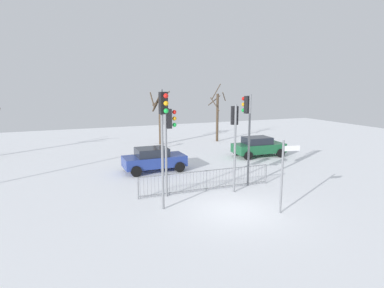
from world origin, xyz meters
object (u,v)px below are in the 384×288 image
bare_tree_centre (217,115)px  car_green_mid (258,146)px  traffic_light_mid_right (234,128)px  direction_sign_post (283,173)px  traffic_light_foreground_right (169,131)px  traffic_light_rear_right (247,119)px  bare_tree_right (160,116)px  car_blue_far (154,159)px  traffic_light_mid_left (163,124)px

bare_tree_centre → car_green_mid: bearing=-91.5°
traffic_light_mid_right → car_green_mid: size_ratio=1.13×
direction_sign_post → car_green_mid: direction_sign_post is taller
traffic_light_foreground_right → car_green_mid: bearing=132.0°
traffic_light_rear_right → bare_tree_centre: bare_tree_centre is taller
traffic_light_foreground_right → car_green_mid: traffic_light_foreground_right is taller
traffic_light_foreground_right → bare_tree_right: (3.72, 13.53, -0.62)m
direction_sign_post → bare_tree_centre: bare_tree_centre is taller
car_green_mid → car_blue_far: bearing=-169.7°
traffic_light_foreground_right → traffic_light_mid_right: (3.20, -0.51, 0.06)m
traffic_light_mid_right → direction_sign_post: 3.64m
traffic_light_foreground_right → car_blue_far: (0.60, 4.81, -2.39)m
car_green_mid → traffic_light_rear_right: bearing=-126.1°
direction_sign_post → bare_tree_right: size_ratio=0.66×
car_blue_far → traffic_light_mid_left: bearing=-102.3°
car_green_mid → direction_sign_post: bearing=-115.9°
bare_tree_right → traffic_light_mid_right: bearing=-92.1°
traffic_light_foreground_right → bare_tree_centre: size_ratio=0.80×
traffic_light_foreground_right → bare_tree_right: bare_tree_right is taller
traffic_light_mid_right → car_blue_far: (-2.61, 5.32, -2.45)m
traffic_light_foreground_right → bare_tree_centre: bare_tree_centre is taller
traffic_light_mid_left → traffic_light_foreground_right: bearing=-123.6°
bare_tree_right → direction_sign_post: bearing=-90.2°
direction_sign_post → bare_tree_right: 17.35m
traffic_light_rear_right → bare_tree_right: size_ratio=1.02×
traffic_light_mid_left → traffic_light_rear_right: (5.15, 1.81, -0.21)m
direction_sign_post → bare_tree_centre: bearing=81.6°
direction_sign_post → car_blue_far: size_ratio=0.82×
traffic_light_rear_right → direction_sign_post: traffic_light_rear_right is taller
traffic_light_mid_right → bare_tree_right: (0.52, 14.04, -0.67)m
traffic_light_rear_right → car_green_mid: bearing=27.0°
traffic_light_rear_right → direction_sign_post: (-0.70, -4.00, -1.80)m
traffic_light_rear_right → bare_tree_centre: size_ratio=0.90×
car_green_mid → traffic_light_mid_left: bearing=-139.6°
bare_tree_centre → traffic_light_mid_left: bearing=-124.0°
traffic_light_mid_left → traffic_light_rear_right: size_ratio=1.06×
traffic_light_mid_right → car_blue_far: size_ratio=1.15×
direction_sign_post → bare_tree_right: bare_tree_right is taller
traffic_light_mid_left → bare_tree_centre: bare_tree_centre is taller
direction_sign_post → car_green_mid: (5.30, 9.73, -0.97)m
traffic_light_foreground_right → car_blue_far: traffic_light_foreground_right is taller
traffic_light_mid_left → car_green_mid: (9.74, 7.54, -2.98)m
car_blue_far → bare_tree_right: 9.43m
car_green_mid → bare_tree_right: (-5.25, 7.60, 1.78)m
traffic_light_mid_left → bare_tree_centre: (9.93, 14.70, -1.25)m
traffic_light_foreground_right → traffic_light_rear_right: 4.40m
car_green_mid → bare_tree_centre: bearing=91.2°
traffic_light_mid_right → direction_sign_post: bearing=-70.6°
traffic_light_foreground_right → traffic_light_mid_right: bearing=89.4°
traffic_light_mid_left → traffic_light_foreground_right: size_ratio=1.19×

